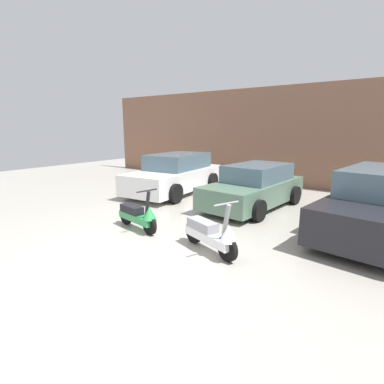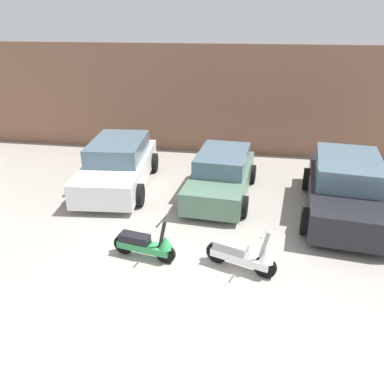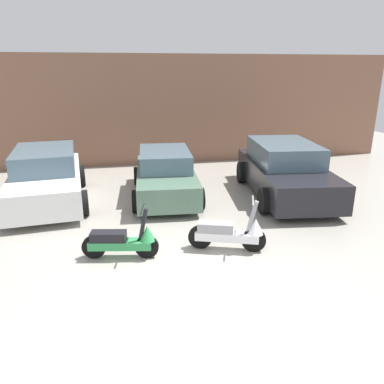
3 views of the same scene
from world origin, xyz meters
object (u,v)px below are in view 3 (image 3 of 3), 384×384
object	(u,v)px
scooter_front_right	(230,232)
car_rear_center	(165,175)
car_rear_right	(285,171)
car_rear_left	(46,177)
scooter_front_left	(123,240)

from	to	relation	value
scooter_front_right	car_rear_center	xyz separation A→B (m)	(-0.81, 3.67, 0.23)
scooter_front_right	car_rear_right	distance (m)	4.00
scooter_front_right	car_rear_center	size ratio (longest dim) A/B	0.38
car_rear_center	car_rear_right	bearing A→B (deg)	84.10
car_rear_left	car_rear_right	bearing A→B (deg)	77.85
car_rear_left	scooter_front_left	bearing A→B (deg)	21.89
scooter_front_left	car_rear_left	xyz separation A→B (m)	(-1.94, 3.74, 0.32)
scooter_front_left	car_rear_left	bearing A→B (deg)	128.23
scooter_front_left	car_rear_right	distance (m)	5.54
scooter_front_left	car_rear_center	distance (m)	3.82
car_rear_center	car_rear_right	xyz separation A→B (m)	(3.36, -0.61, 0.10)
car_rear_center	car_rear_right	distance (m)	3.42
car_rear_right	scooter_front_left	bearing A→B (deg)	-50.58
car_rear_center	car_rear_right	size ratio (longest dim) A/B	0.85
scooter_front_left	car_rear_left	size ratio (longest dim) A/B	0.34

